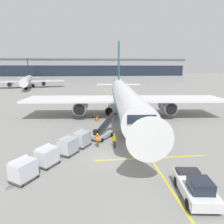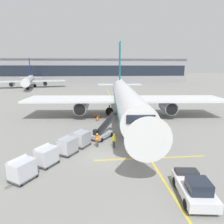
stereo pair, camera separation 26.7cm
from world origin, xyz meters
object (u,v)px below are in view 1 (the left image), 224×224
object	(u,v)px
belt_loader	(103,132)
baggage_cart_fourth	(23,170)
safety_cone_wingtip	(97,118)
safety_cone_engine_keepout	(98,116)
baggage_cart_third	(47,156)
ground_crew_by_loader	(115,140)
parked_airplane	(124,96)
baggage_cart_second	(68,146)
distant_airplane	(27,80)
safety_cone_nose_mark	(94,116)
ground_crew_by_carts	(98,139)
pushback_tug	(196,187)
baggage_cart_lead	(81,138)

from	to	relation	value
belt_loader	baggage_cart_fourth	distance (m)	12.25
safety_cone_wingtip	safety_cone_engine_keepout	bearing A→B (deg)	80.28
baggage_cart_third	ground_crew_by_loader	distance (m)	7.96
baggage_cart_fourth	ground_crew_by_loader	bearing A→B (deg)	36.09
parked_airplane	baggage_cart_fourth	world-z (taller)	parked_airplane
baggage_cart_second	safety_cone_engine_keepout	size ratio (longest dim) A/B	3.63
safety_cone_wingtip	distant_airplane	distance (m)	70.30
belt_loader	safety_cone_nose_mark	xyz separation A→B (m)	(-1.08, 11.38, -0.52)
ground_crew_by_loader	distant_airplane	distance (m)	82.80
distant_airplane	parked_airplane	bearing A→B (deg)	-59.11
baggage_cart_third	ground_crew_by_carts	size ratio (longest dim) A/B	1.56
ground_crew_by_carts	safety_cone_engine_keepout	xyz separation A→B (m)	(0.58, 14.30, -0.63)
ground_crew_by_loader	safety_cone_nose_mark	bearing A→B (deg)	98.52
baggage_cart_third	ground_crew_by_carts	distance (m)	6.47
belt_loader	ground_crew_by_loader	world-z (taller)	belt_loader
safety_cone_wingtip	distant_airplane	bearing A→B (deg)	116.14
ground_crew_by_carts	safety_cone_wingtip	xyz separation A→B (m)	(0.30, 12.64, -0.64)
baggage_cart_fourth	safety_cone_nose_mark	size ratio (longest dim) A/B	3.86
pushback_tug	safety_cone_wingtip	distance (m)	23.81
belt_loader	baggage_cart_lead	distance (m)	3.90
ground_crew_by_carts	safety_cone_wingtip	bearing A→B (deg)	88.66
baggage_cart_fourth	safety_cone_wingtip	size ratio (longest dim) A/B	3.66
baggage_cart_lead	safety_cone_wingtip	world-z (taller)	baggage_cart_lead
baggage_cart_lead	safety_cone_nose_mark	bearing A→B (deg)	83.06
baggage_cart_second	pushback_tug	xyz separation A→B (m)	(10.19, -8.63, -0.17)
baggage_cart_fourth	safety_cone_engine_keepout	size ratio (longest dim) A/B	3.63
baggage_cart_lead	ground_crew_by_carts	xyz separation A→B (m)	(1.96, -0.50, -0.00)
baggage_cart_third	safety_cone_wingtip	distance (m)	17.51
ground_crew_by_carts	distant_airplane	world-z (taller)	distant_airplane
baggage_cart_lead	safety_cone_engine_keepout	world-z (taller)	baggage_cart_lead
ground_crew_by_carts	safety_cone_engine_keepout	size ratio (longest dim) A/B	2.33
belt_loader	baggage_cart_third	bearing A→B (deg)	-129.34
belt_loader	distant_airplane	bearing A→B (deg)	113.48
baggage_cart_fourth	distant_airplane	distance (m)	85.77
safety_cone_nose_mark	baggage_cart_second	bearing A→B (deg)	-100.82
baggage_cart_second	ground_crew_by_loader	world-z (taller)	baggage_cart_second
baggage_cart_lead	ground_crew_by_carts	size ratio (longest dim) A/B	1.56
parked_airplane	baggage_cart_lead	world-z (taller)	parked_airplane
pushback_tug	safety_cone_engine_keepout	bearing A→B (deg)	104.32
belt_loader	baggage_cart_third	distance (m)	9.34
baggage_cart_fourth	safety_cone_wingtip	distance (m)	20.40
baggage_cart_third	safety_cone_nose_mark	size ratio (longest dim) A/B	3.86
baggage_cart_second	baggage_cart_fourth	bearing A→B (deg)	-122.60
safety_cone_nose_mark	safety_cone_wingtip	bearing A→B (deg)	-74.55
pushback_tug	safety_cone_wingtip	world-z (taller)	pushback_tug
parked_airplane	baggage_cart_third	xyz separation A→B (m)	(-10.72, -19.04, -2.93)
belt_loader	safety_cone_wingtip	distance (m)	9.45
pushback_tug	safety_cone_wingtip	size ratio (longest dim) A/B	6.22
baggage_cart_lead	safety_cone_wingtip	xyz separation A→B (m)	(2.26, 12.14, -0.64)
baggage_cart_lead	baggage_cart_fourth	distance (m)	8.42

